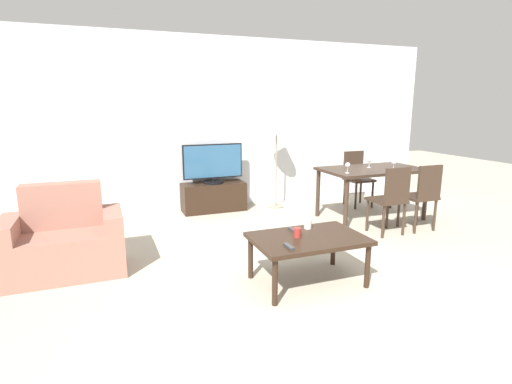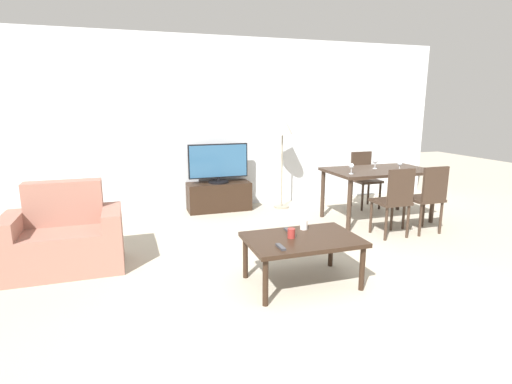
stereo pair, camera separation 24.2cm
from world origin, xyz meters
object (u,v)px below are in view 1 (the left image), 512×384
object	(u,v)px
remote_secondary	(289,246)
cup_white_near	(297,233)
dining_chair_far	(357,175)
armchair	(65,243)
remote_primary	(293,230)
coffee_table	(308,242)
dining_chair_near_right	(422,194)
wine_glass_center	(369,161)
floor_lamp	(277,128)
wine_glass_right	(394,163)
wine_glass_left	(348,166)
dining_chair_near	(391,197)
tv_stand	(214,197)
dining_table	(372,174)
tv	(213,164)
cup_colored_far	(308,224)

from	to	relation	value
remote_secondary	cup_white_near	distance (m)	0.29
dining_chair_far	armchair	bearing A→B (deg)	-163.57
remote_primary	remote_secondary	distance (m)	0.47
coffee_table	remote_primary	world-z (taller)	remote_primary
dining_chair_near_right	wine_glass_center	distance (m)	0.92
coffee_table	wine_glass_center	distance (m)	2.59
coffee_table	dining_chair_near_right	size ratio (longest dim) A/B	1.16
cup_white_near	wine_glass_center	world-z (taller)	wine_glass_center
floor_lamp	wine_glass_right	size ratio (longest dim) A/B	10.33
cup_white_near	wine_glass_left	xyz separation A→B (m)	(1.45, 1.38, 0.35)
floor_lamp	remote_primary	bearing A→B (deg)	-110.37
coffee_table	dining_chair_near	distance (m)	1.89
remote_primary	coffee_table	bearing A→B (deg)	-75.11
wine_glass_right	tv_stand	bearing A→B (deg)	146.47
coffee_table	dining_table	world-z (taller)	dining_table
wine_glass_center	dining_chair_near_right	bearing A→B (deg)	-71.40
cup_white_near	coffee_table	bearing A→B (deg)	-11.92
tv_stand	wine_glass_center	world-z (taller)	wine_glass_center
dining_chair_far	wine_glass_center	xyz separation A→B (m)	(-0.27, -0.68, 0.35)
dining_chair_near_right	wine_glass_right	xyz separation A→B (m)	(-0.09, 0.50, 0.35)
tv	dining_chair_near	world-z (taller)	tv
coffee_table	dining_chair_near_right	xyz separation A→B (m)	(2.19, 0.88, 0.10)
dining_chair_far	cup_colored_far	distance (m)	2.98
armchair	remote_primary	distance (m)	2.28
remote_secondary	cup_white_near	xyz separation A→B (m)	(0.19, 0.22, 0.03)
dining_chair_far	cup_white_near	xyz separation A→B (m)	(-2.29, -2.34, -0.00)
cup_colored_far	armchair	bearing A→B (deg)	159.30
dining_chair_far	wine_glass_right	size ratio (longest dim) A/B	6.16
floor_lamp	wine_glass_center	xyz separation A→B (m)	(1.04, -1.02, -0.43)
dining_table	dining_chair_near_right	world-z (taller)	dining_chair_near_right
remote_secondary	dining_table	bearing A→B (deg)	39.25
floor_lamp	tv_stand	bearing A→B (deg)	171.46
dining_table	cup_white_near	bearing A→B (deg)	-141.79
tv_stand	dining_chair_near	world-z (taller)	dining_chair_near
tv	floor_lamp	distance (m)	1.15
tv	wine_glass_left	size ratio (longest dim) A/B	6.46
dining_table	cup_colored_far	size ratio (longest dim) A/B	15.51
dining_chair_near_right	floor_lamp	distance (m)	2.38
floor_lamp	remote_secondary	distance (m)	3.23
dining_table	cup_colored_far	bearing A→B (deg)	-142.36
dining_chair_far	wine_glass_center	world-z (taller)	dining_chair_far
dining_chair_near_right	coffee_table	bearing A→B (deg)	-158.07
dining_table	wine_glass_center	size ratio (longest dim) A/B	10.10
floor_lamp	wine_glass_center	bearing A→B (deg)	-44.52
tv_stand	dining_chair_near_right	world-z (taller)	dining_chair_near_right
coffee_table	floor_lamp	distance (m)	2.98
dining_table	remote_primary	size ratio (longest dim) A/B	9.83
dining_table	dining_chair_near_right	distance (m)	0.80
cup_colored_far	wine_glass_center	bearing A→B (deg)	39.11
dining_chair_near	wine_glass_left	world-z (taller)	dining_chair_near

